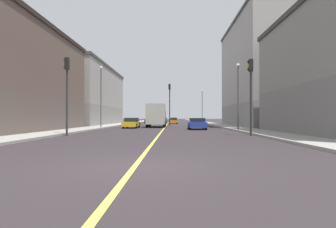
{
  "coord_description": "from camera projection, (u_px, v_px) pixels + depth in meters",
  "views": [
    {
      "loc": [
        1.06,
        -7.73,
        1.39
      ],
      "look_at": [
        0.15,
        45.1,
        1.97
      ],
      "focal_mm": 29.32,
      "sensor_mm": 36.0,
      "label": 1
    }
  ],
  "objects": [
    {
      "name": "street_lamp_right_near",
      "position": [
        101.0,
        90.0,
        33.87
      ],
      "size": [
        0.36,
        0.36,
        7.54
      ],
      "color": "#4C4C51",
      "rests_on": "ground"
    },
    {
      "name": "car_teal",
      "position": [
        164.0,
        120.0,
        68.93
      ],
      "size": [
        1.92,
        4.05,
        1.23
      ],
      "color": "#196670",
      "rests_on": "ground"
    },
    {
      "name": "lane_center_stripe",
      "position": [
        168.0,
        124.0,
        56.72
      ],
      "size": [
        0.16,
        154.0,
        0.01
      ],
      "primitive_type": "cube",
      "color": "#E5D14C",
      "rests_on": "ground"
    },
    {
      "name": "box_truck",
      "position": [
        156.0,
        115.0,
        37.47
      ],
      "size": [
        2.51,
        6.95,
        3.09
      ],
      "color": "navy",
      "rests_on": "ground"
    },
    {
      "name": "sidewalk_right",
      "position": [
        126.0,
        123.0,
        56.87
      ],
      "size": [
        2.84,
        168.0,
        0.15
      ],
      "primitive_type": "cube",
      "color": "#9E9B93",
      "rests_on": "ground"
    },
    {
      "name": "street_lamp_left_far",
      "position": [
        202.0,
        103.0,
        62.63
      ],
      "size": [
        0.36,
        0.36,
        7.48
      ],
      "color": "#4C4C51",
      "rests_on": "ground"
    },
    {
      "name": "car_blue",
      "position": [
        197.0,
        124.0,
        30.88
      ],
      "size": [
        1.95,
        4.04,
        1.27
      ],
      "color": "#23389E",
      "rests_on": "ground"
    },
    {
      "name": "sidewalk_left",
      "position": [
        209.0,
        123.0,
        56.57
      ],
      "size": [
        2.84,
        168.0,
        0.15
      ],
      "primitive_type": "cube",
      "color": "#9E9B93",
      "rests_on": "ground"
    },
    {
      "name": "street_lamp_left_near",
      "position": [
        238.0,
        89.0,
        28.29
      ],
      "size": [
        0.36,
        0.36,
        6.77
      ],
      "color": "#4C4C51",
      "rests_on": "ground"
    },
    {
      "name": "traffic_light_right_near",
      "position": [
        67.0,
        85.0,
        20.39
      ],
      "size": [
        0.4,
        0.32,
        5.81
      ],
      "color": "#2D2D2D",
      "rests_on": "ground"
    },
    {
      "name": "car_yellow",
      "position": [
        132.0,
        123.0,
        34.43
      ],
      "size": [
        1.84,
        4.06,
        1.29
      ],
      "color": "gold",
      "rests_on": "ground"
    },
    {
      "name": "car_maroon",
      "position": [
        174.0,
        120.0,
        76.51
      ],
      "size": [
        1.84,
        4.34,
        1.24
      ],
      "color": "maroon",
      "rests_on": "ground"
    },
    {
      "name": "ground_plane",
      "position": [
        135.0,
        166.0,
        7.73
      ],
      "size": [
        400.0,
        400.0,
        0.0
      ],
      "primitive_type": "plane",
      "color": "#2F282B",
      "rests_on": "ground"
    },
    {
      "name": "building_left_mid",
      "position": [
        266.0,
        74.0,
        40.27
      ],
      "size": [
        9.65,
        19.81,
        15.53
      ],
      "color": "gray",
      "rests_on": "ground"
    },
    {
      "name": "car_orange",
      "position": [
        173.0,
        121.0,
        56.83
      ],
      "size": [
        1.9,
        4.56,
        1.19
      ],
      "color": "orange",
      "rests_on": "ground"
    },
    {
      "name": "building_right_midblock",
      "position": [
        85.0,
        96.0,
        49.02
      ],
      "size": [
        9.65,
        24.58,
        10.26
      ],
      "color": "gray",
      "rests_on": "ground"
    },
    {
      "name": "car_green",
      "position": [
        154.0,
        120.0,
        70.44
      ],
      "size": [
        1.79,
        4.26,
        1.26
      ],
      "color": "#1E6B38",
      "rests_on": "ground"
    },
    {
      "name": "car_black",
      "position": [
        150.0,
        121.0,
        56.95
      ],
      "size": [
        1.86,
        4.32,
        1.31
      ],
      "color": "black",
      "rests_on": "ground"
    },
    {
      "name": "traffic_light_median_far",
      "position": [
        170.0,
        99.0,
        43.11
      ],
      "size": [
        0.4,
        0.32,
        6.59
      ],
      "color": "#2D2D2D",
      "rests_on": "ground"
    },
    {
      "name": "traffic_light_left_near",
      "position": [
        251.0,
        86.0,
        20.15
      ],
      "size": [
        0.4,
        0.32,
        5.64
      ],
      "color": "#2D2D2D",
      "rests_on": "ground"
    }
  ]
}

